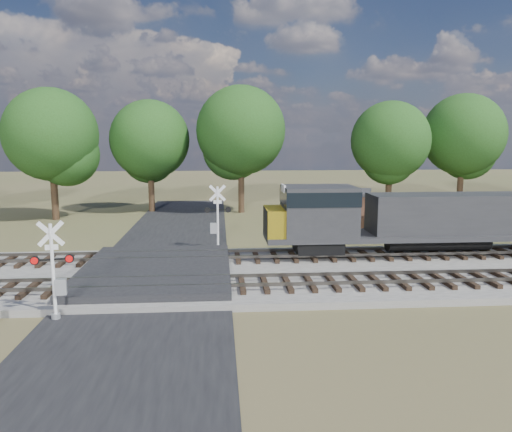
{
  "coord_description": "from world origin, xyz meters",
  "views": [
    {
      "loc": [
        3.04,
        -23.02,
        6.69
      ],
      "look_at": [
        4.91,
        2.0,
        2.76
      ],
      "focal_mm": 35.0,
      "sensor_mm": 36.0,
      "label": 1
    }
  ],
  "objects": [
    {
      "name": "crossing_signal_far",
      "position": [
        2.87,
        6.46,
        1.65
      ],
      "size": [
        1.6,
        0.35,
        3.96
      ],
      "rotation": [
        0.0,
        0.0,
        3.18
      ],
      "color": "silver",
      "rests_on": "ground"
    },
    {
      "name": "track_near",
      "position": [
        3.12,
        -2.0,
        0.41
      ],
      "size": [
        140.0,
        2.6,
        0.33
      ],
      "color": "black",
      "rests_on": "ballast_bed"
    },
    {
      "name": "crossing_panel",
      "position": [
        0.0,
        0.5,
        0.32
      ],
      "size": [
        7.0,
        9.0,
        0.62
      ],
      "primitive_type": "cube",
      "color": "#262628",
      "rests_on": "ground"
    },
    {
      "name": "crossing_signal_near",
      "position": [
        -2.96,
        -4.86,
        1.56
      ],
      "size": [
        1.5,
        0.39,
        3.76
      ],
      "rotation": [
        0.0,
        0.0,
        0.18
      ],
      "color": "silver",
      "rests_on": "ground"
    },
    {
      "name": "treeline",
      "position": [
        7.04,
        20.77,
        6.86
      ],
      "size": [
        78.46,
        11.76,
        11.63
      ],
      "color": "black",
      "rests_on": "ground"
    },
    {
      "name": "ground",
      "position": [
        0.0,
        0.0,
        0.0
      ],
      "size": [
        160.0,
        160.0,
        0.0
      ],
      "primitive_type": "plane",
      "color": "#49502A",
      "rests_on": "ground"
    },
    {
      "name": "track_far",
      "position": [
        3.12,
        3.0,
        0.41
      ],
      "size": [
        140.0,
        2.6,
        0.33
      ],
      "color": "black",
      "rests_on": "ballast_bed"
    },
    {
      "name": "equipment_shed",
      "position": [
        11.72,
        12.15,
        1.5
      ],
      "size": [
        5.5,
        5.5,
        2.96
      ],
      "rotation": [
        0.0,
        0.0,
        -0.32
      ],
      "color": "#422A1C",
      "rests_on": "ground"
    },
    {
      "name": "road",
      "position": [
        0.0,
        0.0,
        0.04
      ],
      "size": [
        7.0,
        60.0,
        0.08
      ],
      "primitive_type": "cube",
      "color": "black",
      "rests_on": "ground"
    },
    {
      "name": "ballast_bed",
      "position": [
        10.0,
        0.5,
        0.15
      ],
      "size": [
        140.0,
        10.0,
        0.3
      ],
      "primitive_type": "cube",
      "color": "gray",
      "rests_on": "ground"
    }
  ]
}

